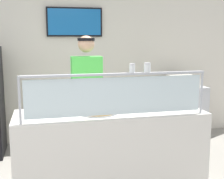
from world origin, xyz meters
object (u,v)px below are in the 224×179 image
Objects in this scene: pizza_tray at (98,111)px; parmesan_shaker at (132,69)px; pizza_server at (102,109)px; worker_figure at (87,95)px; pizza_box_stack at (183,81)px; pepper_flake_shaker at (147,68)px.

pizza_tray is 0.61m from parmesan_shaker.
pizza_server is 0.74m from worker_figure.
pizza_tray is at bearing 137.50° from parmesan_shaker.
pizza_tray is 0.98× the size of pizza_box_stack.
pizza_tray is 0.05m from pizza_server.
pepper_flake_shaker is (0.40, -0.25, 0.45)m from pizza_server.
pepper_flake_shaker is at bearing -27.35° from pizza_server.
worker_figure is at bearing 97.43° from pizza_server.
pepper_flake_shaker is 1.17m from worker_figure.
pizza_tray is 4.89× the size of parmesan_shaker.
pizza_server is at bearing 148.52° from pepper_flake_shaker.
parmesan_shaker is at bearing -42.50° from pizza_tray.
pizza_server is (0.04, -0.02, 0.02)m from pizza_tray.
parmesan_shaker is at bearing -73.43° from worker_figure.
pizza_server is at bearing -137.33° from pizza_box_stack.
pizza_server reaches higher than pizza_tray.
parmesan_shaker is at bearing -128.61° from pizza_box_stack.
pizza_box_stack reaches higher than pizza_tray.
pizza_tray is 2.33m from pizza_box_stack.
pizza_tray is 0.72m from worker_figure.
pizza_box_stack is (1.74, 1.55, 0.06)m from pizza_tray.
worker_figure is (-0.29, 0.99, -0.43)m from parmesan_shaker.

